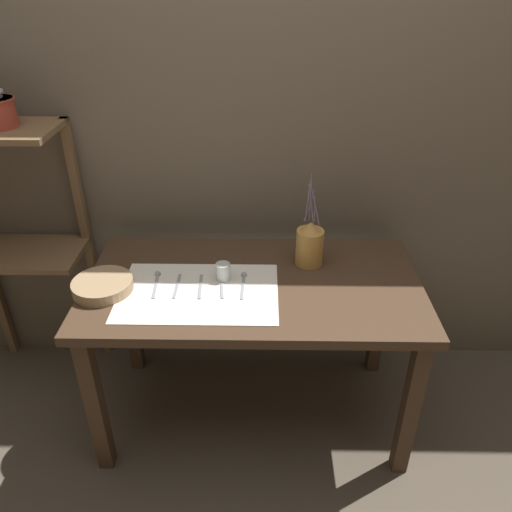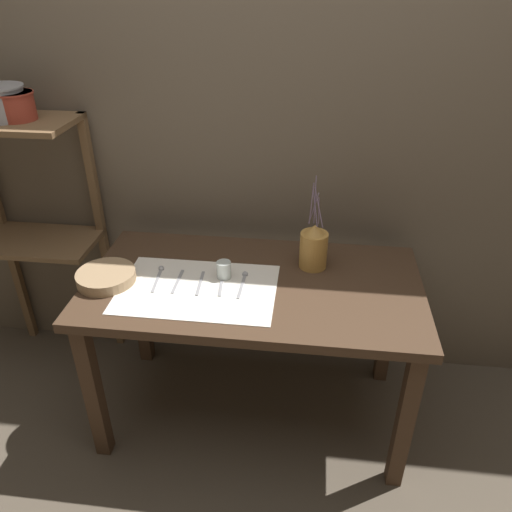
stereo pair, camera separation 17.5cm
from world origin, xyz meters
name	(u,v)px [view 1 (the left image)]	position (x,y,z in m)	size (l,w,h in m)	color
ground_plane	(254,410)	(0.00, 0.00, 0.00)	(12.00, 12.00, 0.00)	brown
stone_wall_back	(255,130)	(0.00, 0.47, 1.20)	(7.00, 0.06, 2.40)	brown
wooden_table	(253,301)	(0.00, 0.00, 0.63)	(1.34, 0.71, 0.73)	#422D1E
wooden_shelf_unit	(14,212)	(-1.05, 0.30, 0.88)	(0.55, 0.32, 1.27)	brown
linen_cloth	(199,292)	(-0.21, -0.08, 0.73)	(0.61, 0.41, 0.00)	white
pitcher_with_flowers	(310,244)	(0.23, 0.15, 0.82)	(0.11, 0.11, 0.40)	#B7843D
wooden_bowl	(103,286)	(-0.58, -0.07, 0.75)	(0.23, 0.23, 0.05)	#9E7F5B
glass_tumbler_near	(223,272)	(-0.12, 0.01, 0.76)	(0.06, 0.06, 0.07)	#B7C1BC
spoon_inner	(157,278)	(-0.39, 0.01, 0.73)	(0.03, 0.18, 0.02)	#939399
fork_inner	(177,286)	(-0.30, -0.04, 0.73)	(0.01, 0.17, 0.00)	#939399
fork_outer	(200,286)	(-0.21, -0.04, 0.73)	(0.02, 0.17, 0.00)	#939399
knife_center	(222,286)	(-0.12, -0.04, 0.73)	(0.03, 0.17, 0.00)	#939399
spoon_outer	(244,279)	(-0.04, 0.01, 0.73)	(0.02, 0.18, 0.02)	#939399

